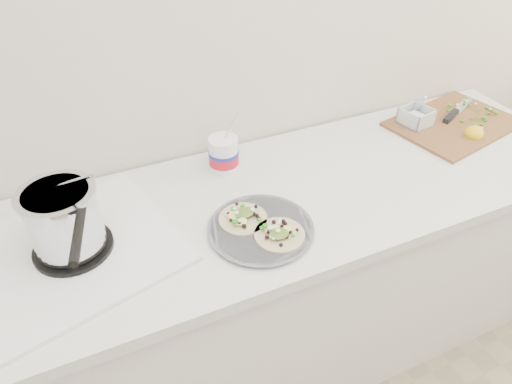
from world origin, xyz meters
name	(u,v)px	position (x,y,z in m)	size (l,w,h in m)	color
counter	(250,294)	(0.00, 1.43, 0.45)	(2.44, 0.66, 0.90)	silver
stove	(68,230)	(-0.52, 1.41, 0.98)	(0.61, 0.58, 0.25)	silver
taco_plate	(261,226)	(-0.02, 1.29, 0.92)	(0.30, 0.30, 0.04)	slate
tub	(224,152)	(0.00, 1.62, 0.97)	(0.10, 0.10, 0.22)	white
cutboard	(451,120)	(0.90, 1.54, 0.92)	(0.54, 0.42, 0.07)	brown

